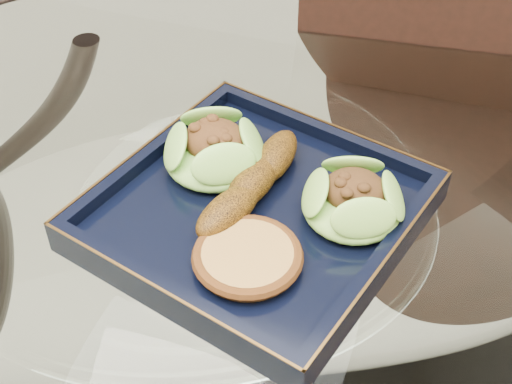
% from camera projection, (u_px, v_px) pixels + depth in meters
% --- Properties ---
extents(dining_table, '(1.13, 1.13, 0.77)m').
position_uv_depth(dining_table, '(205.00, 341.00, 0.77)').
color(dining_table, white).
rests_on(dining_table, ground).
extents(dining_chair, '(0.46, 0.46, 0.95)m').
position_uv_depth(dining_chair, '(417.00, 228.00, 0.99)').
color(dining_chair, black).
rests_on(dining_chair, ground).
extents(navy_plate, '(0.33, 0.33, 0.02)m').
position_uv_depth(navy_plate, '(256.00, 215.00, 0.67)').
color(navy_plate, black).
rests_on(navy_plate, dining_table).
extents(lettuce_wrap_left, '(0.11, 0.11, 0.04)m').
position_uv_depth(lettuce_wrap_left, '(215.00, 153.00, 0.69)').
color(lettuce_wrap_left, '#599C2D').
rests_on(lettuce_wrap_left, navy_plate).
extents(lettuce_wrap_right, '(0.10, 0.10, 0.03)m').
position_uv_depth(lettuce_wrap_right, '(353.00, 203.00, 0.64)').
color(lettuce_wrap_right, '#5CAC31').
rests_on(lettuce_wrap_right, navy_plate).
extents(roasted_plantain, '(0.06, 0.16, 0.03)m').
position_uv_depth(roasted_plantain, '(253.00, 182.00, 0.67)').
color(roasted_plantain, '#643C0A').
rests_on(roasted_plantain, navy_plate).
extents(crumb_patty, '(0.09, 0.09, 0.02)m').
position_uv_depth(crumb_patty, '(248.00, 258.00, 0.61)').
color(crumb_patty, '#BC853E').
rests_on(crumb_patty, navy_plate).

